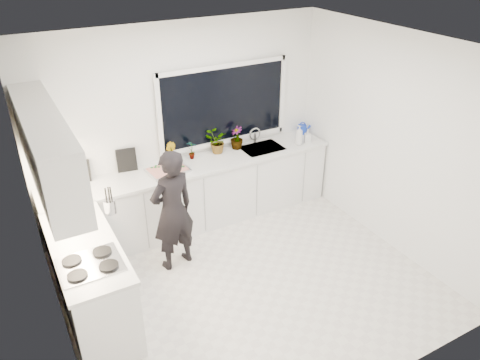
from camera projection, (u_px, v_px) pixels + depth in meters
floor at (248, 283)px, 5.47m from camera, size 4.00×3.50×0.02m
wall_back at (183, 126)px, 6.18m from camera, size 4.00×0.02×2.70m
wall_left at (45, 237)px, 3.97m from camera, size 0.02×3.50×2.70m
wall_right at (392, 143)px, 5.68m from camera, size 0.02×3.50×2.70m
ceiling at (251, 48)px, 4.17m from camera, size 4.00×3.50×0.02m
window at (224, 105)px, 6.31m from camera, size 1.80×0.02×1.00m
base_cabinets_back at (196, 195)px, 6.37m from camera, size 3.92×0.58×0.88m
base_cabinets_left at (91, 283)px, 4.81m from camera, size 0.58×1.60×0.88m
countertop_back at (194, 166)px, 6.14m from camera, size 3.94×0.62×0.04m
countertop_left at (84, 246)px, 4.59m from camera, size 0.62×1.60×0.04m
upper_cabinets at (46, 148)px, 4.36m from camera, size 0.34×2.10×0.70m
sink at (262, 151)px, 6.61m from camera, size 0.58×0.42×0.14m
faucet at (255, 136)px, 6.69m from camera, size 0.03×0.03×0.22m
stovetop at (90, 264)px, 4.30m from camera, size 0.56×0.48×0.03m
person at (173, 211)px, 5.42m from camera, size 0.62×0.47×1.53m
pizza_tray at (168, 170)px, 5.95m from camera, size 0.53×0.41×0.03m
pizza at (167, 169)px, 5.94m from camera, size 0.48×0.37×0.01m
watering_can at (302, 129)px, 7.02m from camera, size 0.15×0.15×0.13m
paper_towel_roll at (65, 180)px, 5.48m from camera, size 0.12×0.12×0.26m
knife_block at (62, 181)px, 5.50m from camera, size 0.14×0.11×0.22m
utensil_crock at (110, 206)px, 5.06m from camera, size 0.15×0.15×0.16m
picture_frame_large at (81, 171)px, 5.67m from camera, size 0.21×0.10×0.28m
picture_frame_small at (127, 160)px, 5.91m from camera, size 0.25×0.06×0.30m
herb_plants at (214, 143)px, 6.35m from camera, size 1.15×0.31×0.33m
soap_bottles at (302, 135)px, 6.66m from camera, size 0.29×0.14×0.29m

